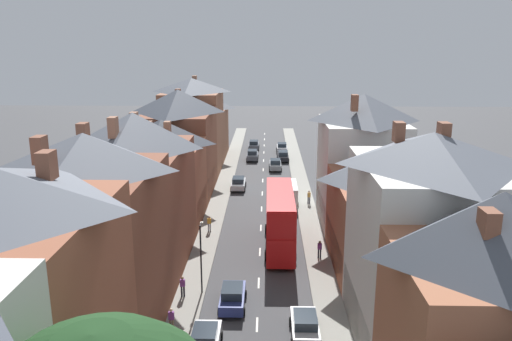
{
  "coord_description": "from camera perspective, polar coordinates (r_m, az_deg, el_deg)",
  "views": [
    {
      "loc": [
        0.64,
        -17.87,
        18.44
      ],
      "look_at": [
        -0.8,
        42.8,
        2.77
      ],
      "focal_mm": 35.0,
      "sensor_mm": 36.0,
      "label": 1
    }
  ],
  "objects": [
    {
      "name": "car_near_blue",
      "position": [
        88.26,
        -0.25,
        2.95
      ],
      "size": [
        1.9,
        4.05,
        1.6
      ],
      "color": "#4C515B",
      "rests_on": "ground"
    },
    {
      "name": "centre_line_dashes",
      "position": [
        56.93,
        0.65,
        -4.41
      ],
      "size": [
        0.14,
        97.8,
        0.01
      ],
      "color": "silver",
      "rests_on": "ground"
    },
    {
      "name": "car_parked_left_a",
      "position": [
        64.28,
        -2.02,
        -1.45
      ],
      "size": [
        1.9,
        4.09,
        1.6
      ],
      "color": "#B7BABF",
      "rests_on": "ground"
    },
    {
      "name": "car_mid_white",
      "position": [
        79.74,
        3.1,
        1.68
      ],
      "size": [
        1.9,
        4.26,
        1.6
      ],
      "color": "black",
      "rests_on": "ground"
    },
    {
      "name": "car_parked_right_b",
      "position": [
        85.67,
        2.98,
        2.61
      ],
      "size": [
        1.9,
        3.85,
        1.7
      ],
      "color": "silver",
      "rests_on": "ground"
    },
    {
      "name": "terrace_row_right",
      "position": [
        34.91,
        17.27,
        -7.05
      ],
      "size": [
        8.0,
        48.01,
        13.91
      ],
      "color": "brown",
      "rests_on": "ground"
    },
    {
      "name": "pedestrian_mid_right",
      "position": [
        44.18,
        7.28,
        -8.84
      ],
      "size": [
        0.36,
        0.22,
        1.61
      ],
      "color": "#23232D",
      "rests_on": "pavement_right"
    },
    {
      "name": "car_mid_black",
      "position": [
        32.24,
        -5.83,
        -18.72
      ],
      "size": [
        1.9,
        3.83,
        1.63
      ],
      "color": "#B7BABF",
      "rests_on": "ground"
    },
    {
      "name": "terrace_row_left",
      "position": [
        46.36,
        -12.19,
        -0.81
      ],
      "size": [
        8.0,
        81.56,
        14.62
      ],
      "color": "silver",
      "rests_on": "ground"
    },
    {
      "name": "delivery_van",
      "position": [
        58.44,
        3.72,
        -2.57
      ],
      "size": [
        2.2,
        5.2,
        2.41
      ],
      "color": "white",
      "rests_on": "ground"
    },
    {
      "name": "car_far_grey",
      "position": [
        33.59,
        5.61,
        -17.23
      ],
      "size": [
        1.9,
        3.96,
        1.64
      ],
      "color": "silver",
      "rests_on": "ground"
    },
    {
      "name": "pedestrian_near_right",
      "position": [
        34.2,
        -9.64,
        -16.33
      ],
      "size": [
        0.36,
        0.22,
        1.61
      ],
      "color": "brown",
      "rests_on": "pavement_left"
    },
    {
      "name": "double_decker_bus_lead",
      "position": [
        45.73,
        2.74,
        -5.51
      ],
      "size": [
        2.74,
        10.8,
        5.3
      ],
      "color": "red",
      "rests_on": "ground"
    },
    {
      "name": "street_lamp",
      "position": [
        37.69,
        -6.29,
        -9.39
      ],
      "size": [
        0.2,
        1.12,
        5.5
      ],
      "color": "black",
      "rests_on": "ground"
    },
    {
      "name": "car_parked_left_b",
      "position": [
        36.74,
        -2.69,
        -14.18
      ],
      "size": [
        1.9,
        4.01,
        1.65
      ],
      "color": "navy",
      "rests_on": "ground"
    },
    {
      "name": "pedestrian_far_right",
      "position": [
        58.28,
        6.08,
        -2.98
      ],
      "size": [
        0.36,
        0.22,
        1.61
      ],
      "color": "#23232D",
      "rests_on": "pavement_right"
    },
    {
      "name": "pedestrian_far_left",
      "position": [
        49.92,
        -5.36,
        -5.99
      ],
      "size": [
        0.36,
        0.22,
        1.61
      ],
      "color": "gray",
      "rests_on": "pavement_left"
    },
    {
      "name": "pedestrian_mid_left",
      "position": [
        38.09,
        -8.38,
        -12.88
      ],
      "size": [
        0.36,
        0.22,
        1.61
      ],
      "color": "#23232D",
      "rests_on": "pavement_left"
    },
    {
      "name": "pavement_right",
      "position": [
        58.98,
        5.64,
        -3.74
      ],
      "size": [
        2.2,
        104.0,
        0.14
      ],
      "primitive_type": "cube",
      "color": "gray",
      "rests_on": "ground"
    },
    {
      "name": "car_parked_right_a",
      "position": [
        80.02,
        -0.42,
        1.79
      ],
      "size": [
        1.9,
        4.08,
        1.7
      ],
      "color": "#4C515B",
      "rests_on": "ground"
    },
    {
      "name": "car_near_silver",
      "position": [
        73.96,
        2.22,
        0.69
      ],
      "size": [
        1.9,
        3.88,
        1.65
      ],
      "color": "gray",
      "rests_on": "ground"
    },
    {
      "name": "pavement_left",
      "position": [
        59.09,
        -4.29,
        -3.67
      ],
      "size": [
        2.2,
        104.0,
        0.14
      ],
      "primitive_type": "cube",
      "color": "gray",
      "rests_on": "ground"
    }
  ]
}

